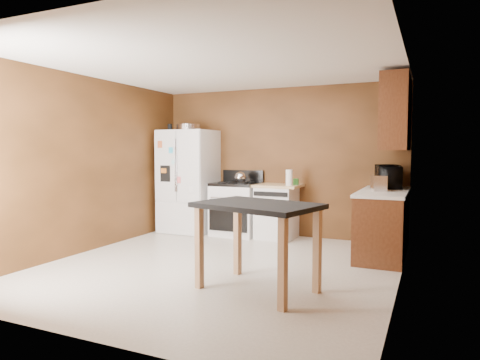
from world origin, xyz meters
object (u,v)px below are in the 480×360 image
Objects in this scene: kettle at (240,177)px; green_canister at (296,182)px; pen_cup at (170,127)px; gas_range at (236,208)px; island at (257,217)px; paper_towel at (289,178)px; toaster at (379,183)px; refrigerator at (188,181)px; roasting_pan at (188,127)px; dishwasher at (277,211)px; microwave at (388,178)px.

green_canister is at bearing 8.53° from kettle.
pen_cup is 0.10× the size of gas_range.
gas_range is at bearing 118.94° from island.
paper_towel is (0.87, -0.04, 0.02)m from kettle.
toaster reaches higher than kettle.
green_canister is at bearing 72.76° from paper_towel.
refrigerator is at bearing 155.23° from toaster.
island is (0.44, -2.45, -0.25)m from paper_towel.
pen_cup reaches higher than refrigerator.
pen_cup reaches higher than roasting_pan.
pen_cup is 1.88m from gas_range.
toaster is at bearing -11.65° from kettle.
roasting_pan is at bearing -177.64° from dishwasher.
microwave reaches higher than island.
toaster is at bearing -12.48° from gas_range.
gas_range reaches higher than island.
gas_range is at bearing 2.69° from roasting_pan.
paper_towel is 0.28× the size of dishwasher.
refrigerator is at bearing -88.15° from roasting_pan.
roasting_pan is 3.58m from island.
toaster is 1.83m from dishwasher.
green_canister is 1.94m from refrigerator.
kettle is 1.88× the size of green_canister.
gas_range is (-0.10, 0.06, -0.53)m from kettle.
pen_cup reaches higher than toaster.
kettle is at bearing -29.61° from gas_range.
kettle is (1.35, 0.07, -0.86)m from pen_cup.
pen_cup is 2.37m from paper_towel.
refrigerator reaches higher than green_canister.
paper_towel reaches higher than toaster.
microwave is 0.62× the size of dishwasher.
toaster is 0.52× the size of microwave.
kettle is 0.11× the size of refrigerator.
microwave is at bearing -1.50° from gas_range.
gas_range is 0.80× the size of island.
pen_cup is at bearing -177.18° from kettle.
toaster is at bearing 154.90° from microwave.
kettle is 0.54m from gas_range.
paper_towel is at bearing -1.67° from roasting_pan.
dishwasher is (-0.25, 0.12, -0.56)m from paper_towel.
roasting_pan is 0.76× the size of microwave.
microwave reaches higher than kettle.
paper_towel is 0.18× the size of island.
green_canister is at bearing 68.68° from microwave.
roasting_pan is 0.31× the size of island.
green_canister is (0.93, 0.14, -0.05)m from kettle.
toaster is at bearing -18.38° from dishwasher.
kettle reaches higher than green_canister.
island is (-0.97, -2.02, -0.24)m from toaster.
dishwasher is at bearing 4.27° from pen_cup.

